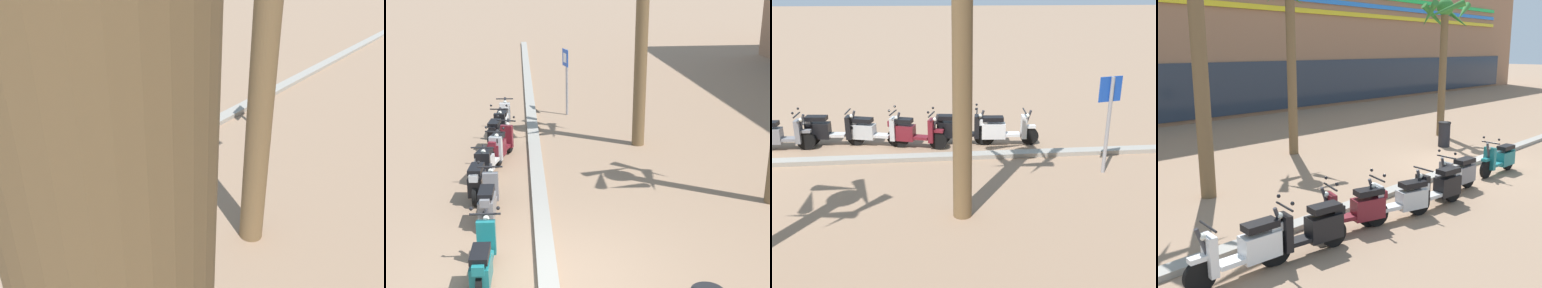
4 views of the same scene
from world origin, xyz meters
TOP-DOWN VIEW (x-y plane):
  - ground_plane at (0.00, 0.00)m, footprint 200.00×200.00m
  - curb_strip at (0.00, -0.14)m, footprint 60.00×0.36m
  - mall_facade_backdrop at (5.03, 21.43)m, footprint 57.29×14.84m
  - scooter_white_far_back at (-8.82, -1.09)m, footprint 1.80×0.56m
  - scooter_black_lead_nearest at (-7.52, -1.27)m, footprint 1.72×0.61m
  - scooter_maroon_gap_after_mid at (-6.20, -1.12)m, footprint 1.72×0.79m
  - scooter_silver_mid_rear at (-5.08, -1.39)m, footprint 1.80×0.78m
  - scooter_black_last_in_row at (-3.77, -1.55)m, footprint 1.82×0.57m
  - scooter_grey_tail_end at (-2.48, -1.27)m, footprint 1.74×0.56m
  - scooter_teal_mid_centre at (-0.03, -1.25)m, footprint 1.83×0.56m
  - palm_tree_by_mall_entrance at (3.86, 3.33)m, footprint 2.19×2.25m
  - palm_tree_mid_walkway at (-2.72, 5.20)m, footprint 2.05×2.09m
  - litter_bin at (2.03, 1.99)m, footprint 0.48×0.48m

SIDE VIEW (x-z plane):
  - ground_plane at x=0.00m, z-range 0.00..0.00m
  - curb_strip at x=0.00m, z-range 0.00..0.12m
  - scooter_teal_mid_centre at x=-0.03m, z-range -0.15..1.03m
  - scooter_silver_mid_rear at x=-5.08m, z-range -0.14..1.03m
  - scooter_grey_tail_end at x=-2.48m, z-range -0.13..1.04m
  - scooter_maroon_gap_after_mid at x=-6.20m, z-range -0.13..1.04m
  - scooter_white_far_back at x=-8.82m, z-range -0.06..0.98m
  - scooter_black_last_in_row at x=-3.77m, z-range -0.06..0.99m
  - scooter_black_lead_nearest at x=-7.52m, z-range -0.12..1.05m
  - litter_bin at x=2.03m, z-range 0.01..0.96m
  - palm_tree_by_mall_entrance at x=3.86m, z-range 1.43..7.12m
  - palm_tree_mid_walkway at x=-2.72m, z-range 1.50..7.76m
  - mall_facade_backdrop at x=5.03m, z-range -0.01..11.94m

